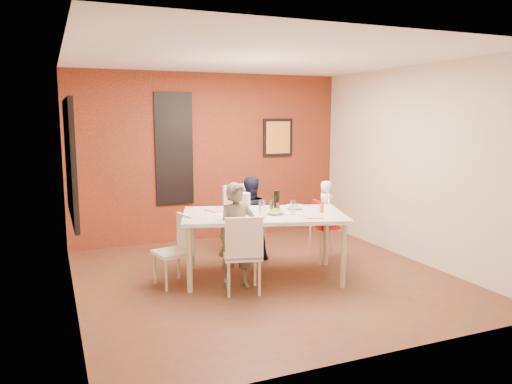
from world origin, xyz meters
name	(u,v)px	position (x,y,z in m)	size (l,w,h in m)	color
ground	(265,278)	(0.00, 0.00, 0.00)	(4.50, 4.50, 0.00)	brown
ceiling	(266,57)	(0.00, 0.00, 2.70)	(4.50, 4.50, 0.02)	white
wall_back	(210,157)	(0.00, 2.25, 1.35)	(4.50, 0.02, 2.70)	beige
wall_front	(378,200)	(0.00, -2.25, 1.35)	(4.50, 0.02, 2.70)	beige
wall_left	(69,180)	(-2.25, 0.00, 1.35)	(0.02, 4.50, 2.70)	beige
wall_right	(413,164)	(2.25, 0.00, 1.35)	(0.02, 4.50, 2.70)	beige
brick_accent_wall	(210,157)	(0.00, 2.23, 1.35)	(4.50, 0.02, 2.70)	maroon
picture_window_frame	(70,160)	(-2.22, 0.20, 1.55)	(0.05, 1.70, 1.30)	black
picture_window_pane	(72,160)	(-2.21, 0.20, 1.55)	(0.02, 1.55, 1.15)	black
glassblock_strip	(174,149)	(-0.60, 2.21, 1.50)	(0.55, 0.03, 1.70)	silver
glassblock_surround	(174,149)	(-0.60, 2.21, 1.50)	(0.60, 0.03, 1.76)	black
art_print_frame	(278,137)	(1.20, 2.21, 1.65)	(0.54, 0.03, 0.64)	black
art_print_canvas	(278,138)	(1.20, 2.19, 1.65)	(0.44, 0.01, 0.54)	gold
dining_table	(263,219)	(-0.02, 0.02, 0.75)	(2.22, 1.64, 0.82)	silver
chair_near	(243,250)	(-0.46, -0.43, 0.51)	(0.51, 0.51, 0.92)	silver
chair_far	(242,216)	(0.10, 1.07, 0.58)	(0.53, 0.53, 1.03)	silver
chair_left	(178,246)	(-1.06, 0.20, 0.47)	(0.47, 0.47, 0.84)	silver
high_chair	(324,225)	(1.06, 0.37, 0.52)	(0.39, 0.39, 0.86)	red
child_near	(237,236)	(-0.44, -0.19, 0.63)	(0.46, 0.30, 1.25)	brown
child_far	(249,219)	(0.11, 0.81, 0.59)	(0.58, 0.45, 1.19)	black
toddler	(326,203)	(1.08, 0.37, 0.82)	(0.30, 0.20, 0.62)	silver
plate_near_left	(236,219)	(-0.46, -0.21, 0.83)	(0.23, 0.23, 0.01)	silver
plate_far_mid	(270,207)	(0.20, 0.32, 0.83)	(0.24, 0.24, 0.01)	white
plate_near_right	(313,217)	(0.44, -0.42, 0.83)	(0.21, 0.21, 0.01)	white
plate_far_left	(217,210)	(-0.49, 0.42, 0.83)	(0.24, 0.24, 0.01)	silver
salad_bowl_a	(275,212)	(0.09, -0.10, 0.85)	(0.22, 0.22, 0.05)	white
salad_bowl_b	(294,207)	(0.46, 0.12, 0.85)	(0.21, 0.21, 0.05)	white
wine_bottle	(277,202)	(0.16, 0.01, 0.96)	(0.07, 0.07, 0.28)	black
wine_glass_a	(262,209)	(-0.14, -0.22, 0.93)	(0.07, 0.07, 0.21)	white
wine_glass_b	(293,207)	(0.29, -0.17, 0.91)	(0.06, 0.06, 0.18)	silver
paper_towel_roll	(245,204)	(-0.25, 0.03, 0.96)	(0.12, 0.12, 0.27)	white
condiment_red	(277,208)	(0.15, -0.03, 0.89)	(0.03, 0.03, 0.13)	red
condiment_green	(271,208)	(0.08, 0.01, 0.89)	(0.03, 0.03, 0.13)	#337025
condiment_brown	(272,206)	(0.12, 0.06, 0.90)	(0.04, 0.04, 0.15)	brown
sippy_cup	(322,208)	(0.68, -0.20, 0.87)	(0.06, 0.06, 0.10)	orange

